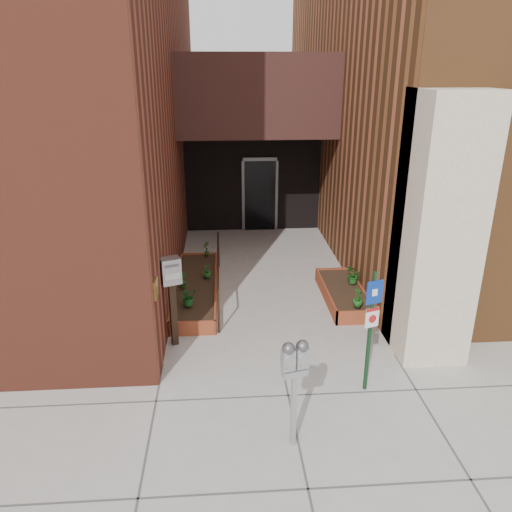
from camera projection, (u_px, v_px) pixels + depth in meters
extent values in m
plane|color=#9E9991|center=(281.00, 359.00, 8.54)|extent=(80.00, 80.00, 0.00)
cube|color=brown|center=(17.00, 53.00, 12.58)|extent=(8.00, 14.60, 10.00)
cube|color=brown|center=(469.00, 54.00, 13.79)|extent=(8.00, 13.70, 10.00)
cube|color=#BEAC92|center=(437.00, 231.00, 8.10)|extent=(1.10, 1.20, 4.40)
cube|color=black|center=(256.00, 95.00, 12.69)|extent=(4.20, 2.00, 2.00)
cube|color=black|center=(253.00, 180.00, 14.89)|extent=(4.00, 0.30, 3.00)
cube|color=black|center=(260.00, 196.00, 14.89)|extent=(0.90, 0.06, 2.10)
cube|color=#B79338|center=(156.00, 288.00, 7.68)|extent=(0.04, 0.30, 0.30)
cube|color=maroon|center=(192.00, 328.00, 9.24)|extent=(0.90, 0.04, 0.30)
cube|color=maroon|center=(199.00, 259.00, 12.55)|extent=(0.90, 0.04, 0.30)
cube|color=maroon|center=(176.00, 289.00, 10.87)|extent=(0.04, 3.60, 0.30)
cube|color=maroon|center=(216.00, 288.00, 10.92)|extent=(0.04, 3.60, 0.30)
cube|color=black|center=(196.00, 289.00, 10.90)|extent=(0.82, 3.52, 0.26)
cube|color=maroon|center=(356.00, 318.00, 9.63)|extent=(0.80, 0.04, 0.30)
cube|color=maroon|center=(332.00, 274.00, 11.64)|extent=(0.80, 0.04, 0.30)
cube|color=maroon|center=(326.00, 294.00, 10.61)|extent=(0.04, 2.20, 0.30)
cube|color=maroon|center=(361.00, 293.00, 10.66)|extent=(0.04, 2.20, 0.30)
cube|color=black|center=(343.00, 295.00, 10.64)|extent=(0.72, 2.12, 0.26)
cylinder|color=black|center=(219.00, 311.00, 9.24)|extent=(0.04, 0.04, 0.90)
cylinder|color=black|center=(219.00, 250.00, 12.31)|extent=(0.04, 0.04, 0.90)
cylinder|color=black|center=(218.00, 257.00, 10.62)|extent=(0.04, 3.30, 0.04)
cube|color=#A1A1A4|center=(293.00, 410.00, 6.44)|extent=(0.08, 0.08, 1.08)
cube|color=#A1A1A4|center=(295.00, 372.00, 6.23)|extent=(0.35, 0.20, 0.09)
cube|color=#A1A1A4|center=(288.00, 360.00, 6.14)|extent=(0.18, 0.14, 0.28)
sphere|color=#59595B|center=(288.00, 349.00, 6.08)|extent=(0.16, 0.16, 0.16)
cube|color=white|center=(290.00, 361.00, 6.08)|extent=(0.10, 0.03, 0.05)
cube|color=#B21414|center=(290.00, 367.00, 6.11)|extent=(0.10, 0.03, 0.03)
cube|color=#A1A1A4|center=(302.00, 358.00, 6.19)|extent=(0.18, 0.14, 0.28)
sphere|color=#59595B|center=(302.00, 346.00, 6.13)|extent=(0.16, 0.16, 0.16)
cube|color=white|center=(304.00, 358.00, 6.13)|extent=(0.10, 0.03, 0.05)
cube|color=#B21414|center=(304.00, 364.00, 6.16)|extent=(0.10, 0.03, 0.03)
cube|color=#13351A|center=(370.00, 333.00, 7.42)|extent=(0.06, 0.06, 1.98)
cube|color=navy|center=(375.00, 292.00, 7.15)|extent=(0.26, 0.10, 0.36)
cube|color=white|center=(375.00, 292.00, 7.15)|extent=(0.09, 0.04, 0.11)
cube|color=white|center=(372.00, 317.00, 7.29)|extent=(0.22, 0.09, 0.32)
cube|color=#B21414|center=(373.00, 310.00, 7.24)|extent=(0.22, 0.08, 0.05)
cylinder|color=#B21414|center=(373.00, 319.00, 7.29)|extent=(0.12, 0.05, 0.13)
cube|color=black|center=(173.00, 314.00, 8.80)|extent=(0.14, 0.14, 1.21)
cube|color=#A5A5A7|center=(170.00, 271.00, 8.51)|extent=(0.39, 0.34, 0.46)
cube|color=#59595B|center=(172.00, 266.00, 8.35)|extent=(0.23, 0.09, 0.04)
cube|color=white|center=(173.00, 276.00, 8.42)|extent=(0.25, 0.10, 0.11)
imported|color=#18571D|center=(188.00, 296.00, 9.73)|extent=(0.46, 0.46, 0.37)
imported|color=#1F5D1A|center=(182.00, 280.00, 10.53)|extent=(0.23, 0.23, 0.33)
imported|color=#1B5418|center=(207.00, 271.00, 11.02)|extent=(0.25, 0.25, 0.32)
imported|color=#275317|center=(207.00, 249.00, 12.28)|extent=(0.25, 0.25, 0.37)
imported|color=#1A5317|center=(358.00, 298.00, 9.68)|extent=(0.26, 0.26, 0.36)
imported|color=#185217|center=(350.00, 273.00, 10.89)|extent=(0.25, 0.25, 0.35)
imported|color=#1B5919|center=(354.00, 276.00, 10.71)|extent=(0.36, 0.36, 0.37)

